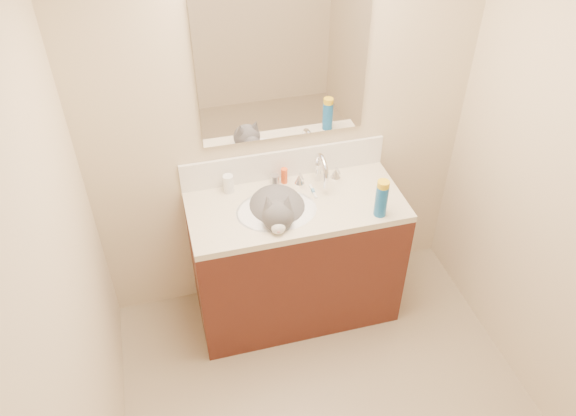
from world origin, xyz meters
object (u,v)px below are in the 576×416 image
cat (278,211)px  spray_can (381,201)px  basin (277,220)px  faucet (320,172)px  silver_jar (275,179)px  vanity_cabinet (295,261)px  pill_bottle (228,184)px  amber_bottle (284,176)px

cat → spray_can: size_ratio=2.60×
basin → faucet: (0.30, 0.17, 0.16)m
silver_jar → spray_can: spray_can is taller
vanity_cabinet → cat: 0.45m
cat → pill_bottle: (-0.23, 0.22, 0.07)m
vanity_cabinet → pill_bottle: bearing=148.8°
vanity_cabinet → pill_bottle: size_ratio=11.21×
cat → vanity_cabinet: bearing=21.7°
amber_bottle → vanity_cabinet: bearing=-85.9°
vanity_cabinet → basin: (-0.12, -0.03, 0.38)m
basin → cat: (0.01, 0.01, 0.05)m
spray_can → cat: bearing=160.4°
pill_bottle → cat: bearing=-44.4°
cat → amber_bottle: (0.10, 0.22, 0.07)m
basin → silver_jar: size_ratio=7.92×
silver_jar → spray_can: size_ratio=0.31×
amber_bottle → cat: bearing=-113.1°
basin → cat: size_ratio=0.94×
spray_can → basin: bearing=161.9°
vanity_cabinet → silver_jar: size_ratio=21.11×
cat → spray_can: 0.56m
cat → amber_bottle: bearing=79.0°
silver_jar → cat: bearing=-100.1°
vanity_cabinet → silver_jar: bearing=108.2°
faucet → amber_bottle: (-0.19, 0.07, -0.04)m
silver_jar → spray_can: bearing=-40.9°
vanity_cabinet → pill_bottle: pill_bottle is taller
cat → silver_jar: (0.04, 0.23, 0.05)m
silver_jar → vanity_cabinet: bearing=-71.8°
pill_bottle → silver_jar: bearing=1.4°
vanity_cabinet → cat: (-0.11, -0.02, 0.43)m
spray_can → faucet: bearing=124.1°
vanity_cabinet → basin: 0.40m
faucet → cat: 0.35m
amber_bottle → spray_can: size_ratio=0.52×
basin → pill_bottle: bearing=133.0°
amber_bottle → basin: bearing=-114.1°
vanity_cabinet → cat: bearing=-170.4°
vanity_cabinet → faucet: bearing=37.3°
amber_bottle → spray_can: 0.59m
amber_bottle → silver_jar: bearing=174.2°
vanity_cabinet → amber_bottle: (-0.01, 0.21, 0.50)m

